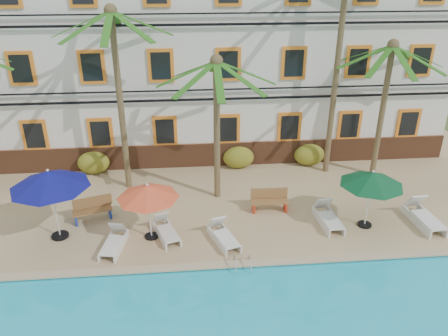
{
  "coord_description": "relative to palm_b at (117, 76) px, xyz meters",
  "views": [
    {
      "loc": [
        -0.45,
        -12.61,
        9.56
      ],
      "look_at": [
        0.96,
        3.0,
        2.0
      ],
      "focal_mm": 35.0,
      "sensor_mm": 36.0,
      "label": 1
    }
  ],
  "objects": [
    {
      "name": "ground",
      "position": [
        3.16,
        -5.09,
        -5.29
      ],
      "size": [
        100.0,
        100.0,
        0.0
      ],
      "primitive_type": "plane",
      "color": "#384C23",
      "rests_on": "ground"
    },
    {
      "name": "pool_deck",
      "position": [
        3.16,
        -0.09,
        -5.17
      ],
      "size": [
        30.0,
        12.0,
        0.25
      ],
      "primitive_type": "cube",
      "color": "tan",
      "rests_on": "ground"
    },
    {
      "name": "pool_coping",
      "position": [
        3.16,
        -5.99,
        -5.01
      ],
      "size": [
        30.0,
        0.35,
        0.06
      ],
      "primitive_type": "cube",
      "color": "tan",
      "rests_on": "pool_deck"
    },
    {
      "name": "hotel_building",
      "position": [
        3.16,
        4.89,
        0.08
      ],
      "size": [
        25.4,
        6.44,
        10.22
      ],
      "color": "silver",
      "rests_on": "pool_deck"
    },
    {
      "name": "palm_b",
      "position": [
        0.0,
        0.0,
        0.0
      ],
      "size": [
        4.63,
        4.63,
        7.78
      ],
      "color": "brown",
      "rests_on": "pool_deck"
    },
    {
      "name": "palm_c",
      "position": [
        3.91,
        -1.22,
        -1.01
      ],
      "size": [
        4.63,
        4.63,
        6.07
      ],
      "color": "brown",
      "rests_on": "pool_deck"
    },
    {
      "name": "palm_d",
      "position": [
        9.32,
        0.78,
        1.18
      ],
      "size": [
        4.63,
        4.63,
        9.88
      ],
      "color": "brown",
      "rests_on": "pool_deck"
    },
    {
      "name": "palm_e",
      "position": [
        11.45,
        0.27,
        -0.88
      ],
      "size": [
        4.63,
        4.63,
        6.28
      ],
      "color": "brown",
      "rests_on": "pool_deck"
    },
    {
      "name": "shrub_left",
      "position": [
        -1.78,
        1.51,
        -4.49
      ],
      "size": [
        1.5,
        0.9,
        1.1
      ],
      "primitive_type": "ellipsoid",
      "color": "#2F5518",
      "rests_on": "pool_deck"
    },
    {
      "name": "shrub_mid",
      "position": [
        5.15,
        1.51,
        -4.49
      ],
      "size": [
        1.5,
        0.9,
        1.1
      ],
      "primitive_type": "ellipsoid",
      "color": "#2F5518",
      "rests_on": "pool_deck"
    },
    {
      "name": "shrub_right",
      "position": [
        8.67,
        1.51,
        -4.49
      ],
      "size": [
        1.5,
        0.9,
        1.1
      ],
      "primitive_type": "ellipsoid",
      "color": "#2F5518",
      "rests_on": "pool_deck"
    },
    {
      "name": "umbrella_blue",
      "position": [
        -2.13,
        -3.77,
        -2.66
      ],
      "size": [
        2.79,
        2.79,
        2.79
      ],
      "color": "black",
      "rests_on": "pool_deck"
    },
    {
      "name": "umbrella_red",
      "position": [
        1.25,
        -4.1,
        -3.14
      ],
      "size": [
        2.24,
        2.24,
        2.24
      ],
      "color": "black",
      "rests_on": "pool_deck"
    },
    {
      "name": "umbrella_green",
      "position": [
        9.39,
        -4.05,
        -3.02
      ],
      "size": [
        2.37,
        2.37,
        2.37
      ],
      "color": "black",
      "rests_on": "pool_deck"
    },
    {
      "name": "lounger_b",
      "position": [
        -0.03,
        -4.66,
        -4.78
      ],
      "size": [
        0.89,
        1.77,
        0.8
      ],
      "color": "silver",
      "rests_on": "pool_deck"
    },
    {
      "name": "lounger_c",
      "position": [
        1.78,
        -4.09,
        -4.78
      ],
      "size": [
        1.14,
        1.79,
        0.8
      ],
      "color": "silver",
      "rests_on": "pool_deck"
    },
    {
      "name": "lounger_d",
      "position": [
        3.86,
        -4.63,
        -4.78
      ],
      "size": [
        1.16,
        1.84,
        0.82
      ],
      "color": "silver",
      "rests_on": "pool_deck"
    },
    {
      "name": "lounger_e",
      "position": [
        8.0,
        -3.78,
        -4.76
      ],
      "size": [
        0.8,
        1.89,
        0.87
      ],
      "color": "silver",
      "rests_on": "pool_deck"
    },
    {
      "name": "lounger_f",
      "position": [
        11.68,
        -4.1,
        -4.73
      ],
      "size": [
        0.87,
        2.11,
        0.97
      ],
      "color": "silver",
      "rests_on": "pool_deck"
    },
    {
      "name": "bench_left",
      "position": [
        -1.12,
        -2.65,
        -4.57
      ],
      "size": [
        1.57,
        0.92,
        0.93
      ],
      "color": "olive",
      "rests_on": "pool_deck"
    },
    {
      "name": "bench_right",
      "position": [
        5.93,
        -2.57,
        -4.57
      ],
      "size": [
        1.51,
        0.51,
        0.93
      ],
      "color": "olive",
      "rests_on": "pool_deck"
    },
    {
      "name": "pool_ladder",
      "position": [
        4.37,
        -6.09,
        -5.04
      ],
      "size": [
        0.54,
        0.74,
        0.74
      ],
      "color": "silver",
      "rests_on": "ground"
    }
  ]
}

